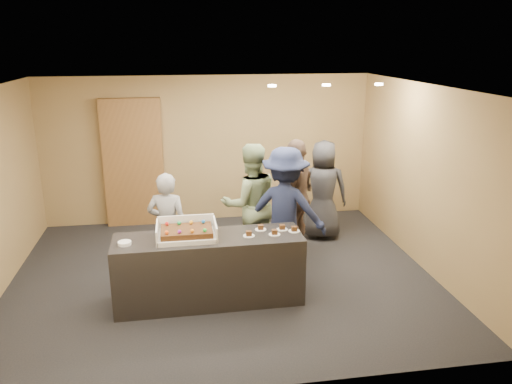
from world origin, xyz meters
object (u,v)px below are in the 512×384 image
cake_box (187,234)px  person_server_grey (168,226)px  person_sage_man (251,204)px  sheet_cake (187,231)px  plate_stack (125,243)px  person_navy_man (285,210)px  person_dark_suit (323,190)px  serving_counter (209,269)px  person_brown_extra (296,197)px  storage_cabinet (134,163)px

cake_box → person_server_grey: bearing=108.3°
cake_box → person_sage_man: 1.50m
sheet_cake → person_server_grey: person_server_grey is taller
sheet_cake → plate_stack: bearing=-173.6°
person_navy_man → person_dark_suit: (0.91, 1.15, -0.08)m
plate_stack → person_server_grey: (0.51, 0.87, -0.14)m
serving_counter → person_navy_man: size_ratio=1.29×
sheet_cake → person_sage_man: 1.52m
sheet_cake → plate_stack: sheet_cake is taller
sheet_cake → person_dark_suit: size_ratio=0.37×
cake_box → person_dark_suit: person_dark_suit is taller
serving_counter → person_brown_extra: bearing=42.5°
person_navy_man → plate_stack: bearing=46.1°
sheet_cake → person_navy_man: person_navy_man is taller
cake_box → storage_cabinet: bearing=105.6°
person_server_grey → person_sage_man: person_sage_man is taller
sheet_cake → cake_box: bearing=89.0°
person_server_grey → person_dark_suit: 2.85m
cake_box → person_server_grey: person_server_grey is taller
serving_counter → cake_box: (-0.27, 0.03, 0.50)m
person_dark_suit → person_brown_extra: bearing=54.2°
cake_box → plate_stack: bearing=-171.5°
person_dark_suit → person_server_grey: bearing=36.0°
storage_cabinet → person_brown_extra: (2.61, -1.70, -0.24)m
cake_box → person_dark_suit: size_ratio=0.44×
storage_cabinet → person_navy_man: bearing=-45.2°
person_sage_man → person_navy_man: (0.45, -0.37, 0.00)m
person_server_grey → person_sage_man: 1.30m
person_dark_suit → plate_stack: bearing=45.1°
plate_stack → person_brown_extra: person_brown_extra is taller
serving_counter → person_dark_suit: 2.87m
cake_box → person_server_grey: 0.81m
sheet_cake → plate_stack: size_ratio=3.91×
person_server_grey → storage_cabinet: bearing=-62.3°
person_dark_suit → person_sage_man: bearing=42.0°
storage_cabinet → person_server_grey: bearing=-75.3°
person_navy_man → person_brown_extra: bearing=-92.8°
storage_cabinet → person_brown_extra: storage_cabinet is taller
cake_box → person_brown_extra: bearing=37.9°
person_sage_man → storage_cabinet: bearing=-53.8°
cake_box → person_navy_man: (1.44, 0.75, -0.02)m
person_server_grey → person_navy_man: (1.69, 0.00, 0.15)m
serving_counter → sheet_cake: (-0.27, -0.00, 0.55)m
person_server_grey → person_brown_extra: (2.01, 0.61, 0.15)m
serving_counter → person_sage_man: size_ratio=1.29×
person_brown_extra → person_sage_man: bearing=-36.9°
person_brown_extra → plate_stack: bearing=-24.0°
serving_counter → cake_box: bearing=173.5°
serving_counter → storage_cabinet: (-1.12, 3.09, 0.71)m
serving_counter → sheet_cake: 0.61m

